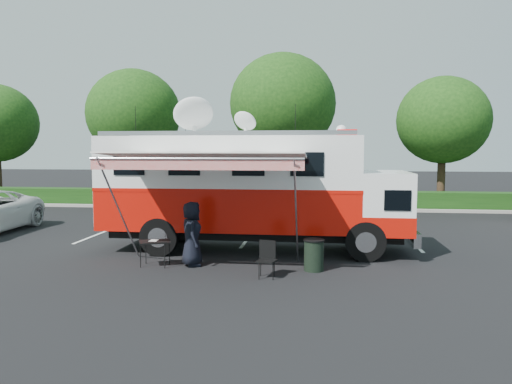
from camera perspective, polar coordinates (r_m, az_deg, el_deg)
ground_plane at (r=16.69m, az=-0.21°, el=-6.66°), size 120.00×120.00×0.00m
back_border at (r=29.17m, az=5.30°, el=8.18°), size 60.00×6.14×8.87m
stall_lines at (r=19.67m, az=-0.55°, el=-4.86°), size 24.12×5.50×0.01m
command_truck at (r=16.40m, az=-0.52°, el=0.43°), size 10.05×2.77×4.83m
awning at (r=13.69m, az=-5.87°, el=3.88°), size 5.49×2.82×3.31m
person at (r=14.65m, az=-7.31°, el=-8.35°), size 0.85×1.05×1.86m
folding_table at (r=14.64m, az=-11.49°, el=-5.68°), size 1.03×0.90×0.74m
folding_chair at (r=13.18m, az=1.29°, el=-7.30°), size 0.55×0.57×0.96m
trash_bin at (r=13.96m, az=6.63°, el=-7.16°), size 0.59×0.59×0.88m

